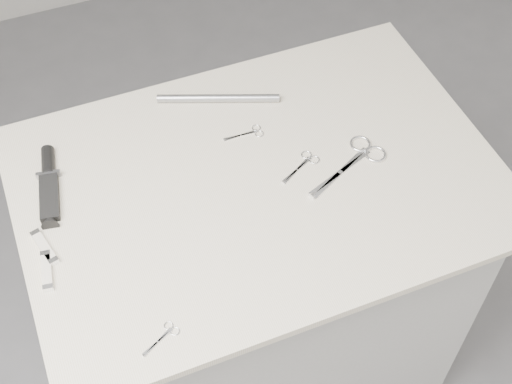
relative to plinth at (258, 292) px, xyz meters
name	(u,v)px	position (x,y,z in m)	size (l,w,h in m)	color
ground	(258,367)	(0.00, 0.00, -0.46)	(4.00, 4.00, 0.01)	slate
plinth	(258,292)	(0.00, 0.00, 0.00)	(0.90, 0.60, 0.90)	#B0B0AD
display_board	(259,181)	(0.00, 0.00, 0.46)	(1.00, 0.70, 0.02)	beige
large_shears	(358,157)	(0.22, -0.03, 0.47)	(0.20, 0.13, 0.01)	white
embroidery_scissors_a	(304,163)	(0.10, 0.00, 0.47)	(0.10, 0.07, 0.00)	white
embroidery_scissors_b	(249,133)	(0.03, 0.12, 0.47)	(0.09, 0.04, 0.00)	white
tiny_scissors	(164,336)	(-0.29, -0.27, 0.47)	(0.08, 0.05, 0.00)	white
sheathed_knife	(49,181)	(-0.41, 0.15, 0.48)	(0.06, 0.19, 0.02)	black
pocket_knife_a	(44,247)	(-0.45, -0.01, 0.48)	(0.04, 0.09, 0.01)	silver
pocket_knife_b	(47,271)	(-0.46, -0.07, 0.48)	(0.03, 0.09, 0.01)	silver
metal_rail	(218,98)	(0.00, 0.25, 0.48)	(0.02, 0.02, 0.28)	#999BA1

